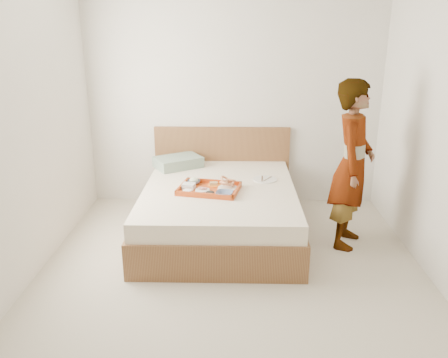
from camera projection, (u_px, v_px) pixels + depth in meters
The scene contains 18 objects.
ground at pixel (232, 283), 3.95m from camera, with size 3.50×4.00×0.01m, color #BFB3A2.
wall_back at pixel (234, 98), 5.42m from camera, with size 3.50×0.01×2.60m, color silver.
wall_front at pixel (229, 266), 1.64m from camera, with size 3.50×0.01×2.60m, color silver.
wall_left at pixel (9, 136), 3.57m from camera, with size 0.01×4.00×2.60m, color silver.
bed at pixel (219, 210), 4.81m from camera, with size 1.65×2.00×0.53m, color brown.
headboard at pixel (222, 165), 5.66m from camera, with size 1.65×0.06×0.95m, color brown.
pillow at pixel (178, 162), 5.37m from camera, with size 0.51×0.35×0.12m, color gray.
tray at pixel (209, 189), 4.60m from camera, with size 0.59×0.43×0.05m, color #B8420F.
prawn_plate at pixel (228, 188), 4.62m from camera, with size 0.20×0.20×0.01m, color white.
navy_bowl_big at pixel (224, 194), 4.43m from camera, with size 0.17×0.17×0.04m, color #1C2C4D.
sauce_dish at pixel (210, 194), 4.44m from camera, with size 0.09×0.09×0.03m, color black.
meat_plate at pixel (202, 190), 4.57m from camera, with size 0.15×0.15×0.01m, color white.
bread_plate at pixel (214, 185), 4.72m from camera, with size 0.14×0.14×0.01m, color orange.
salad_bowl at pixel (194, 182), 4.76m from camera, with size 0.13×0.13×0.04m, color #1C2C4D.
plastic_tub at pixel (189, 186), 4.62m from camera, with size 0.12×0.10×0.05m, color silver.
cheese_round at pixel (187, 192), 4.50m from camera, with size 0.09×0.09×0.03m, color white.
dinner_plate at pixel (265, 179), 4.94m from camera, with size 0.26×0.26×0.01m, color white.
person at pixel (352, 165), 4.43m from camera, with size 0.61×0.40×1.66m, color white.
Camera 1 is at (0.02, -3.45, 2.12)m, focal length 36.60 mm.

